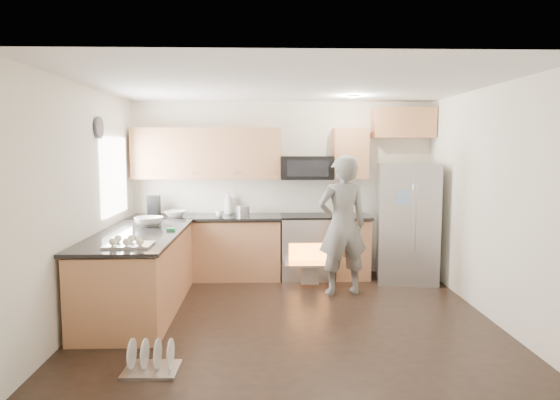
{
  "coord_description": "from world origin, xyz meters",
  "views": [
    {
      "loc": [
        -0.27,
        -5.54,
        1.91
      ],
      "look_at": [
        -0.08,
        0.5,
        1.28
      ],
      "focal_mm": 32.0,
      "sensor_mm": 36.0,
      "label": 1
    }
  ],
  "objects_px": {
    "person": "(342,225)",
    "dish_rack": "(151,363)",
    "refrigerator": "(407,223)",
    "stove_range": "(307,232)"
  },
  "relations": [
    {
      "from": "stove_range",
      "to": "person",
      "type": "relative_size",
      "value": 0.98
    },
    {
      "from": "person",
      "to": "stove_range",
      "type": "bearing_deg",
      "value": -76.57
    },
    {
      "from": "refrigerator",
      "to": "dish_rack",
      "type": "relative_size",
      "value": 3.57
    },
    {
      "from": "person",
      "to": "dish_rack",
      "type": "height_order",
      "value": "person"
    },
    {
      "from": "refrigerator",
      "to": "dish_rack",
      "type": "height_order",
      "value": "refrigerator"
    },
    {
      "from": "refrigerator",
      "to": "person",
      "type": "relative_size",
      "value": 0.93
    },
    {
      "from": "person",
      "to": "dish_rack",
      "type": "distance_m",
      "value": 3.11
    },
    {
      "from": "refrigerator",
      "to": "person",
      "type": "distance_m",
      "value": 1.19
    },
    {
      "from": "stove_range",
      "to": "refrigerator",
      "type": "bearing_deg",
      "value": -9.7
    },
    {
      "from": "stove_range",
      "to": "refrigerator",
      "type": "height_order",
      "value": "stove_range"
    }
  ]
}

